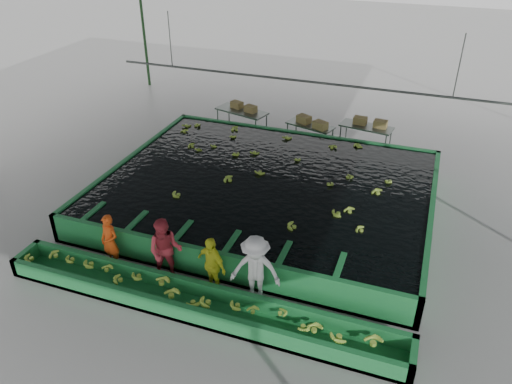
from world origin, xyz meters
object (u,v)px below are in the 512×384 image
(flotation_tank, at_px, (267,192))
(worker_b, at_px, (165,251))
(worker_a, at_px, (110,241))
(packing_table_left, at_px, (242,121))
(packing_table_right, at_px, (365,137))
(worker_c, at_px, (211,265))
(packing_table_mid, at_px, (310,135))
(worker_d, at_px, (255,270))
(sorting_trough, at_px, (196,302))
(box_stack_mid, at_px, (312,126))
(box_stack_right, at_px, (370,125))
(box_stack_left, at_px, (244,110))

(flotation_tank, height_order, worker_b, worker_b)
(flotation_tank, distance_m, worker_a, 5.16)
(packing_table_left, relative_size, packing_table_right, 1.09)
(worker_c, distance_m, packing_table_mid, 9.17)
(flotation_tank, relative_size, worker_d, 5.39)
(sorting_trough, height_order, box_stack_mid, box_stack_mid)
(worker_a, relative_size, box_stack_right, 1.19)
(flotation_tank, height_order, sorting_trough, flotation_tank)
(flotation_tank, bearing_deg, box_stack_left, 118.45)
(worker_a, relative_size, packing_table_left, 0.70)
(flotation_tank, xyz_separation_m, sorting_trough, (0.00, -5.10, -0.20))
(packing_table_mid, distance_m, packing_table_right, 2.15)
(worker_c, bearing_deg, worker_d, 23.08)
(sorting_trough, bearing_deg, box_stack_right, 77.52)
(box_stack_right, bearing_deg, worker_d, -96.68)
(packing_table_right, bearing_deg, packing_table_left, -176.71)
(worker_d, xyz_separation_m, box_stack_right, (1.14, 9.72, -0.02))
(worker_b, relative_size, worker_d, 0.96)
(flotation_tank, bearing_deg, worker_b, -105.47)
(sorting_trough, relative_size, box_stack_left, 8.17)
(sorting_trough, bearing_deg, worker_a, 164.22)
(worker_a, bearing_deg, packing_table_left, 102.18)
(flotation_tank, distance_m, worker_c, 4.31)
(flotation_tank, bearing_deg, packing_table_left, 119.31)
(worker_c, relative_size, packing_table_mid, 0.84)
(worker_b, distance_m, worker_c, 1.25)
(box_stack_left, bearing_deg, worker_d, -67.18)
(sorting_trough, xyz_separation_m, packing_table_right, (2.21, 10.43, 0.20))
(worker_c, bearing_deg, sorting_trough, -70.85)
(box_stack_mid, bearing_deg, packing_table_left, 174.98)
(worker_b, xyz_separation_m, box_stack_left, (-1.58, 9.42, 0.10))
(worker_a, distance_m, box_stack_mid, 9.57)
(flotation_tank, distance_m, packing_table_left, 5.78)
(worker_b, bearing_deg, box_stack_right, 51.75)
(worker_a, relative_size, worker_c, 0.97)
(worker_a, bearing_deg, flotation_tank, 68.82)
(packing_table_right, bearing_deg, worker_b, -109.47)
(worker_a, distance_m, packing_table_left, 9.35)
(worker_b, height_order, worker_c, worker_b)
(worker_b, xyz_separation_m, box_stack_mid, (1.39, 9.08, -0.04))
(worker_a, distance_m, worker_b, 1.64)
(worker_b, bearing_deg, packing_table_mid, 63.55)
(box_stack_left, xyz_separation_m, box_stack_right, (5.10, 0.30, -0.08))
(packing_table_mid, bearing_deg, worker_b, -98.10)
(worker_d, relative_size, box_stack_left, 1.52)
(worker_c, bearing_deg, box_stack_right, 99.92)
(worker_c, xyz_separation_m, packing_table_left, (-2.89, 9.34, -0.29))
(worker_d, height_order, packing_table_left, worker_d)
(worker_c, bearing_deg, worker_b, -156.92)
(packing_table_left, bearing_deg, box_stack_right, 4.17)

